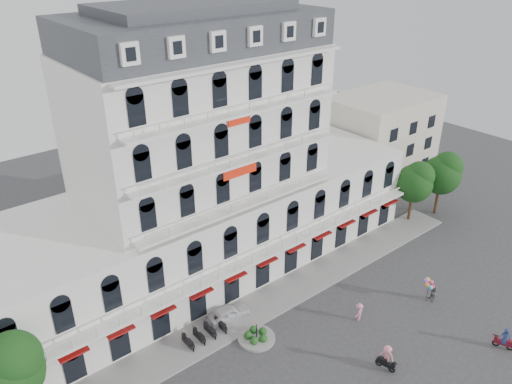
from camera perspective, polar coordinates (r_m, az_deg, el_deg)
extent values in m
plane|color=#38383A|center=(42.63, 8.76, -18.82)|extent=(120.00, 120.00, 0.00)
cube|color=gray|center=(47.26, 0.57, -12.87)|extent=(53.00, 4.00, 0.16)
cube|color=silver|center=(50.67, -5.93, -3.88)|extent=(45.00, 14.00, 9.00)
cube|color=silver|center=(46.05, -6.58, 7.97)|extent=(22.00, 12.00, 13.00)
cube|color=#2D3035|center=(44.13, -7.14, 17.83)|extent=(21.56, 11.76, 3.00)
cube|color=#2D3035|center=(43.88, -7.29, 20.28)|extent=(15.84, 8.64, 0.80)
cube|color=maroon|center=(46.09, -0.61, -8.67)|extent=(40.50, 1.00, 0.15)
cube|color=red|center=(42.28, -1.84, 2.72)|extent=(3.50, 0.10, 1.40)
cube|color=beige|center=(70.30, 13.87, 5.87)|extent=(14.00, 10.00, 12.00)
cylinder|color=gray|center=(44.07, 0.04, -16.34)|extent=(3.20, 3.20, 0.24)
cylinder|color=black|center=(43.54, 0.04, -15.60)|extent=(0.08, 0.08, 1.40)
sphere|color=#174617|center=(44.17, 0.77, -15.64)|extent=(0.70, 0.70, 0.70)
sphere|color=#174617|center=(44.32, -0.29, -15.45)|extent=(0.70, 0.70, 0.70)
sphere|color=#174617|center=(43.82, -0.91, -16.05)|extent=(0.70, 0.70, 0.70)
sphere|color=#174617|center=(43.35, -0.22, -16.64)|extent=(0.70, 0.70, 0.70)
sphere|color=#174617|center=(43.56, 0.84, -16.38)|extent=(0.70, 0.70, 0.70)
sphere|color=black|center=(37.90, -26.59, -18.03)|extent=(4.76, 4.76, 4.76)
sphere|color=black|center=(36.99, -26.06, -16.82)|extent=(3.74, 3.74, 3.74)
cylinder|color=#382314|center=(62.36, 17.20, -1.70)|extent=(0.36, 0.36, 3.43)
sphere|color=black|center=(60.99, 17.59, 0.87)|extent=(4.37, 4.37, 4.37)
sphere|color=black|center=(60.82, 18.22, 1.76)|extent=(3.43, 3.43, 3.43)
sphere|color=black|center=(60.56, 17.23, 1.40)|extent=(3.12, 3.12, 3.12)
cylinder|color=#382314|center=(64.96, 19.95, -0.85)|extent=(0.36, 0.36, 3.65)
sphere|color=black|center=(63.57, 20.41, 1.80)|extent=(4.65, 4.65, 4.65)
sphere|color=black|center=(63.43, 21.03, 2.71)|extent=(3.65, 3.65, 3.65)
sphere|color=black|center=(63.12, 20.09, 2.35)|extent=(3.32, 3.32, 3.32)
imported|color=silver|center=(45.62, -3.16, -13.66)|extent=(4.09, 1.95, 1.35)
cube|color=maroon|center=(47.68, 26.46, -15.16)|extent=(0.92, 1.51, 0.35)
torus|color=black|center=(47.80, 25.72, -15.28)|extent=(0.35, 0.60, 0.60)
torus|color=black|center=(47.90, 27.06, -15.53)|extent=(0.35, 0.60, 0.60)
imported|color=navy|center=(47.26, 26.62, -14.55)|extent=(0.75, 0.89, 1.54)
cube|color=black|center=(42.68, 14.58, -18.42)|extent=(0.67, 1.54, 0.35)
torus|color=black|center=(42.75, 15.24, -18.95)|extent=(0.25, 0.61, 0.60)
torus|color=black|center=(43.00, 13.85, -18.40)|extent=(0.25, 0.61, 0.60)
imported|color=pink|center=(42.10, 14.72, -17.61)|extent=(0.94, 1.33, 1.88)
imported|color=pink|center=(46.24, 11.69, -13.28)|extent=(1.28, 0.92, 1.79)
imported|color=slate|center=(50.15, 19.53, -10.79)|extent=(0.99, 1.10, 1.86)
cylinder|color=black|center=(49.93, 19.00, -10.78)|extent=(0.04, 0.04, 2.00)
sphere|color=#E54C99|center=(49.60, 19.40, -9.69)|extent=(0.44, 0.44, 0.44)
sphere|color=yellow|center=(49.47, 19.03, -9.43)|extent=(0.44, 0.44, 0.44)
sphere|color=#994CD8|center=(49.21, 18.81, -9.58)|extent=(0.44, 0.44, 0.44)
sphere|color=orange|center=(49.07, 18.96, -9.99)|extent=(0.44, 0.44, 0.44)
sphere|color=#4CB2E5|center=(49.22, 19.33, -10.26)|extent=(0.44, 0.44, 0.44)
sphere|color=#D8334C|center=(49.50, 19.54, -10.14)|extent=(0.44, 0.44, 0.44)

